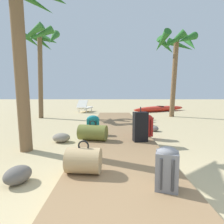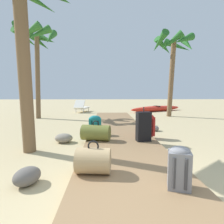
{
  "view_description": "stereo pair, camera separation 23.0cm",
  "coord_description": "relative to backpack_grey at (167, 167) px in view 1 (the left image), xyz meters",
  "views": [
    {
      "loc": [
        -0.15,
        -1.46,
        1.23
      ],
      "look_at": [
        -0.16,
        5.12,
        0.55
      ],
      "focal_mm": 29.98,
      "sensor_mm": 36.0,
      "label": 1
    },
    {
      "loc": [
        -0.38,
        -1.46,
        1.23
      ],
      "look_at": [
        -0.16,
        5.12,
        0.55
      ],
      "focal_mm": 29.98,
      "sensor_mm": 36.0,
      "label": 2
    }
  ],
  "objects": [
    {
      "name": "rock_right_far",
      "position": [
        0.7,
        3.77,
        -0.27
      ],
      "size": [
        0.38,
        0.38,
        0.17
      ],
      "primitive_type": "ellipsoid",
      "rotation": [
        0.0,
        0.0,
        2.79
      ],
      "color": "slate",
      "rests_on": "ground"
    },
    {
      "name": "backpack_teal",
      "position": [
        -1.17,
        2.93,
        0.01
      ],
      "size": [
        0.34,
        0.24,
        0.53
      ],
      "color": "#197A7F",
      "rests_on": "boardwalk"
    },
    {
      "name": "suitcase_black",
      "position": [
        0.02,
        2.23,
        0.08
      ],
      "size": [
        0.36,
        0.26,
        0.82
      ],
      "color": "black",
      "rests_on": "boardwalk"
    },
    {
      "name": "palm_tree_far_left",
      "position": [
        -4.17,
        7.05,
        3.22
      ],
      "size": [
        2.04,
        1.98,
        4.33
      ],
      "color": "brown",
      "rests_on": "ground"
    },
    {
      "name": "rock_right_near",
      "position": [
        1.13,
        6.22,
        -0.28
      ],
      "size": [
        0.32,
        0.29,
        0.15
      ],
      "primitive_type": "ellipsoid",
      "rotation": [
        0.0,
        0.0,
        0.45
      ],
      "color": "#5B5651",
      "rests_on": "ground"
    },
    {
      "name": "duffel_bag_tan",
      "position": [
        -1.06,
        0.46,
        -0.09
      ],
      "size": [
        0.52,
        0.41,
        0.48
      ],
      "color": "tan",
      "rests_on": "boardwalk"
    },
    {
      "name": "rock_left_far",
      "position": [
        -1.92,
        2.45,
        -0.24
      ],
      "size": [
        0.48,
        0.4,
        0.22
      ],
      "primitive_type": "ellipsoid",
      "rotation": [
        0.0,
        0.0,
        3.03
      ],
      "color": "gray",
      "rests_on": "ground"
    },
    {
      "name": "lounge_chair",
      "position": [
        -2.39,
        9.78,
        -0.02
      ],
      "size": [
        0.87,
        1.63,
        0.79
      ],
      "color": "white",
      "rests_on": "ground"
    },
    {
      "name": "backpack_grey",
      "position": [
        0.0,
        0.0,
        0.0
      ],
      "size": [
        0.31,
        0.29,
        0.52
      ],
      "color": "slate",
      "rests_on": "boardwalk"
    },
    {
      "name": "boardwalk",
      "position": [
        -0.5,
        3.99,
        -0.31
      ],
      "size": [
        1.72,
        9.31,
        0.08
      ],
      "primitive_type": "cube",
      "color": "olive",
      "rests_on": "ground"
    },
    {
      "name": "backpack_red",
      "position": [
        0.28,
        2.79,
        0.03
      ],
      "size": [
        0.3,
        0.25,
        0.58
      ],
      "color": "red",
      "rests_on": "boardwalk"
    },
    {
      "name": "kayak",
      "position": [
        2.53,
        10.15,
        -0.17
      ],
      "size": [
        4.04,
        2.7,
        0.37
      ],
      "color": "red",
      "rests_on": "ground"
    },
    {
      "name": "rock_left_near",
      "position": [
        -1.93,
        0.31,
        -0.23
      ],
      "size": [
        0.43,
        0.48,
        0.24
      ],
      "primitive_type": "ellipsoid",
      "rotation": [
        0.0,
        0.0,
        1.19
      ],
      "color": "#5B5651",
      "rests_on": "ground"
    },
    {
      "name": "palm_tree_far_right",
      "position": [
        2.5,
        7.29,
        2.99
      ],
      "size": [
        2.12,
        2.19,
        4.19
      ],
      "color": "brown",
      "rests_on": "ground"
    },
    {
      "name": "duffel_bag_olive",
      "position": [
        -1.12,
        2.33,
        -0.08
      ],
      "size": [
        0.74,
        0.51,
        0.49
      ],
      "color": "olive",
      "rests_on": "boardwalk"
    },
    {
      "name": "ground_plane",
      "position": [
        -0.5,
        3.06,
        -0.35
      ],
      "size": [
        60.0,
        60.0,
        0.0
      ],
      "primitive_type": "plane",
      "color": "tan"
    }
  ]
}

